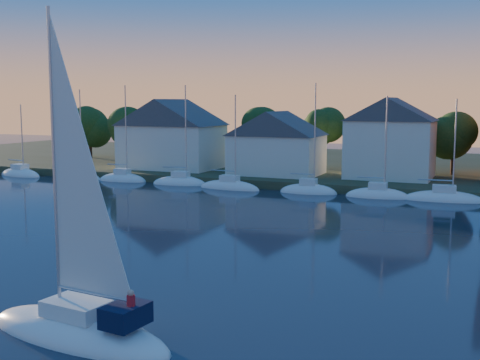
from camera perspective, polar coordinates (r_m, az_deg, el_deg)
The scene contains 8 objects.
shoreline_land at distance 93.36m, azimuth 10.74°, elevation 0.99°, with size 160.00×50.00×2.00m, color #323A22.
wooden_dock at distance 71.27m, azimuth 6.66°, elevation -0.91°, with size 120.00×3.00×1.00m, color brown.
clubhouse_west at distance 84.93m, azimuth -6.47°, elevation 4.46°, with size 13.65×9.45×9.64m.
clubhouse_centre at distance 77.32m, azimuth 3.52°, elevation 3.61°, with size 11.55×8.40×8.08m.
clubhouse_east at distance 75.68m, azimuth 14.09°, elevation 3.97°, with size 10.50×8.40×9.80m.
tree_line at distance 80.71m, azimuth 10.37°, elevation 5.11°, with size 93.40×5.40×8.90m.
moored_fleet at distance 71.19m, azimuth -0.21°, elevation -0.79°, with size 71.50×2.40×12.05m.
hero_sailboat at distance 28.03m, azimuth -14.98°, elevation -13.01°, with size 10.30×4.29×15.39m.
Camera 1 is at (20.21, -15.56, 10.32)m, focal length 45.00 mm.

